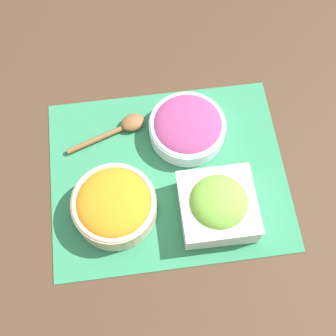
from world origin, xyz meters
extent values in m
plane|color=#422D1E|center=(0.00, 0.00, 0.00)|extent=(3.00, 3.00, 0.00)
cube|color=#2D7A51|center=(0.00, 0.00, 0.00)|extent=(0.51, 0.42, 0.00)
cube|color=white|center=(0.09, -0.10, 0.03)|extent=(0.15, 0.15, 0.06)
cube|color=white|center=(0.09, -0.10, 0.06)|extent=(0.15, 0.15, 0.00)
ellipsoid|color=#6BAD38|center=(0.09, -0.10, 0.06)|extent=(0.12, 0.12, 0.06)
cylinder|color=silver|center=(0.06, 0.09, 0.03)|extent=(0.17, 0.17, 0.04)
torus|color=silver|center=(0.06, 0.09, 0.05)|extent=(0.17, 0.17, 0.01)
ellipsoid|color=#93386B|center=(0.06, 0.09, 0.05)|extent=(0.15, 0.15, 0.04)
cylinder|color=beige|center=(-0.12, -0.07, 0.03)|extent=(0.17, 0.17, 0.06)
torus|color=beige|center=(-0.12, -0.07, 0.06)|extent=(0.17, 0.17, 0.01)
ellipsoid|color=orange|center=(-0.12, -0.07, 0.06)|extent=(0.15, 0.15, 0.04)
cylinder|color=brown|center=(-0.15, 0.10, 0.01)|extent=(0.14, 0.06, 0.01)
ellipsoid|color=brown|center=(-0.06, 0.13, 0.02)|extent=(0.07, 0.06, 0.02)
camera|label=1|loc=(-0.05, -0.40, 0.94)|focal=50.00mm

